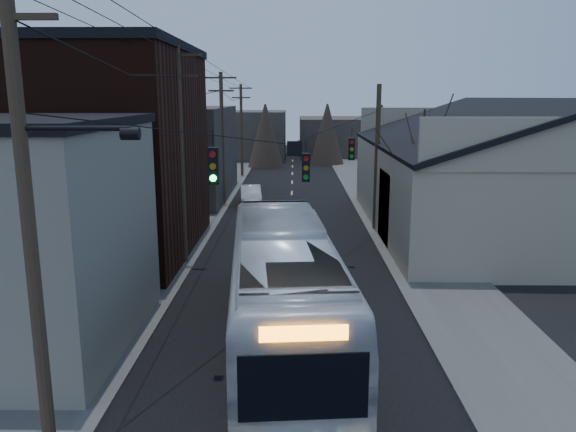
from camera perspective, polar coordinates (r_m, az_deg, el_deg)
name	(u,v)px	position (r m, az deg, el deg)	size (l,w,h in m)	color
road_surface	(291,213)	(38.41, 0.34, 0.34)	(9.00, 110.00, 0.02)	black
sidewalk_left	(197,212)	(38.97, -9.26, 0.43)	(4.00, 110.00, 0.12)	#474744
sidewalk_right	(386,212)	(38.91, 9.95, 0.39)	(4.00, 110.00, 0.12)	#474744
building_brick	(88,154)	(29.56, -19.64, 5.92)	(10.00, 12.00, 10.00)	black
building_left_far	(170,153)	(44.88, -11.91, 6.29)	(9.00, 14.00, 7.00)	#37302C
warehouse	(513,185)	(35.41, 21.87, 2.89)	(16.16, 20.60, 7.73)	gray
building_far_left	(246,135)	(73.03, -4.28, 8.23)	(10.00, 12.00, 6.00)	#37302C
building_far_right	(344,136)	(78.09, 5.69, 8.08)	(12.00, 14.00, 5.00)	#37302C
bare_tree	(421,183)	(28.63, 13.38, 3.29)	(0.40, 0.40, 7.20)	black
utility_lines	(236,148)	(32.05, -5.32, 6.91)	(11.24, 45.28, 10.50)	#382B1E
bus	(283,285)	(18.15, -0.46, -7.00)	(3.14, 13.41, 3.74)	silver
parked_car	(251,195)	(41.40, -3.80, 2.13)	(1.47, 4.22, 1.39)	#B1B2B9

